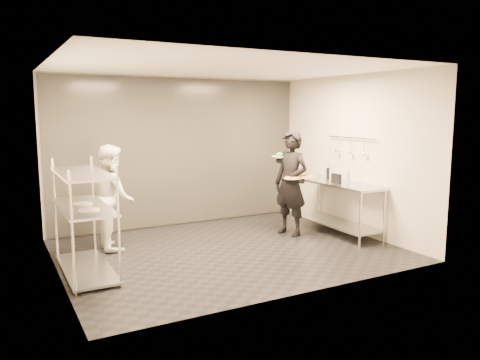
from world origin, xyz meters
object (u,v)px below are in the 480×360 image
pizza_plate_near (292,178)px  pizza_plate_far (307,177)px  bottle_green (303,170)px  bottle_clear (348,178)px  pass_rack (84,217)px  waiter (291,183)px  prep_counter (338,199)px  chef (112,197)px  bottle_dark (328,173)px  salad_plate (280,155)px  pos_monitor (336,179)px

pizza_plate_near → pizza_plate_far: size_ratio=0.98×
pizza_plate_near → bottle_green: (0.69, 0.65, 0.01)m
bottle_clear → pass_rack: bearing=177.1°
waiter → prep_counter: bearing=50.6°
prep_counter → pizza_plate_far: 0.77m
bottle_green → bottle_clear: (0.20, -1.02, -0.02)m
chef → bottle_dark: (3.83, -0.58, 0.20)m
prep_counter → bottle_dark: 0.59m
chef → bottle_clear: bearing=-106.8°
pizza_plate_near → bottle_green: size_ratio=1.09×
waiter → bottle_clear: bearing=38.9°
prep_counter → chef: (-3.73, 1.00, 0.20)m
pizza_plate_far → bottle_clear: 0.71m
pizza_plate_near → waiter: bearing=60.9°
salad_plate → chef: bearing=171.9°
prep_counter → pizza_plate_far: (-0.63, 0.07, 0.43)m
chef → salad_plate: (2.88, -0.41, 0.56)m
prep_counter → bottle_green: bearing=103.1°
waiter → bottle_green: waiter is taller
pizza_plate_far → waiter: bearing=119.8°
pizza_plate_near → pos_monitor: size_ratio=1.22×
pass_rack → waiter: size_ratio=0.88×
waiter → bottle_green: 0.77m
chef → bottle_green: 3.56m
prep_counter → bottle_green: (-0.19, 0.80, 0.43)m
bottle_clear → prep_counter: bearing=93.3°
waiter → bottle_clear: waiter is taller
bottle_green → pizza_plate_near: bearing=-137.0°
prep_counter → bottle_dark: size_ratio=8.63×
salad_plate → pos_monitor: bearing=-42.7°
chef → pizza_plate_near: (2.85, -0.85, 0.22)m
prep_counter → waiter: waiter is taller
bottle_clear → bottle_dark: bottle_clear is taller
bottle_green → pass_rack: bearing=-169.0°
waiter → salad_plate: waiter is taller
salad_plate → bottle_green: 0.77m
pizza_plate_near → pizza_plate_far: (0.25, -0.08, 0.01)m
waiter → pos_monitor: waiter is taller
pos_monitor → bottle_dark: size_ratio=1.15×
pass_rack → pos_monitor: 4.22m
pizza_plate_far → bottle_clear: size_ratio=1.33×
waiter → salad_plate: 0.54m
chef → bottle_clear: (3.74, -1.22, 0.21)m
prep_counter → bottle_clear: (0.01, -0.22, 0.41)m
pass_rack → pizza_plate_near: (3.45, 0.15, 0.27)m
waiter → chef: waiter is taller
bottle_clear → salad_plate: bearing=136.8°
pizza_plate_far → pass_rack: bearing=-178.8°
pizza_plate_near → salad_plate: (0.03, 0.44, 0.35)m
pizza_plate_near → pos_monitor: 0.80m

